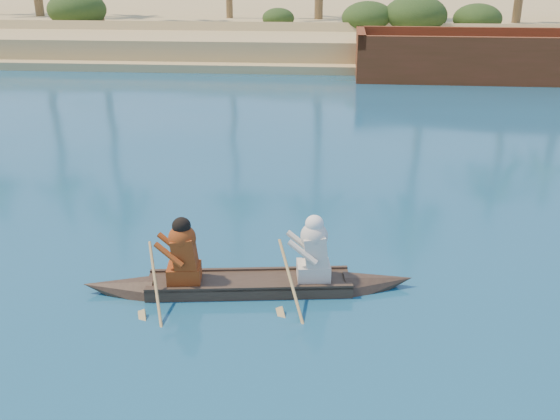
# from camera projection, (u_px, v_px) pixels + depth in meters

# --- Properties ---
(ground) EXTENTS (160.00, 160.00, 0.00)m
(ground) POSITION_uv_depth(u_px,v_px,m) (350.00, 374.00, 7.62)
(ground) COLOR navy
(ground) RESTS_ON ground
(sandy_embankment) EXTENTS (150.00, 51.00, 1.50)m
(sandy_embankment) POSITION_uv_depth(u_px,v_px,m) (342.00, 19.00, 50.85)
(sandy_embankment) COLOR tan
(sandy_embankment) RESTS_ON ground
(shrub_cluster) EXTENTS (100.00, 6.00, 2.40)m
(shrub_cluster) POSITION_uv_depth(u_px,v_px,m) (344.00, 28.00, 36.35)
(shrub_cluster) COLOR #1B3513
(shrub_cluster) RESTS_ON ground
(canoe) EXTENTS (5.10, 1.33, 1.39)m
(canoe) POSITION_uv_depth(u_px,v_px,m) (249.00, 274.00, 9.48)
(canoe) COLOR #3A2C20
(canoe) RESTS_ON ground
(barge_mid) EXTENTS (13.75, 4.70, 2.28)m
(barge_mid) POSITION_uv_depth(u_px,v_px,m) (514.00, 59.00, 27.23)
(barge_mid) COLOR maroon
(barge_mid) RESTS_ON ground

